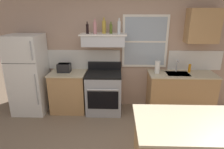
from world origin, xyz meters
TOP-DOWN VIEW (x-y plane):
  - back_wall at (0.03, 2.23)m, footprint 5.40×0.11m
  - refrigerator at (-1.90, 1.84)m, footprint 0.70×0.72m
  - counter_left_of_stove at (-1.05, 1.90)m, footprint 0.79×0.63m
  - toaster at (-1.13, 1.93)m, footprint 0.30×0.20m
  - stove_range at (-0.25, 1.86)m, footprint 0.76×0.69m
  - range_hood_shelf at (-0.25, 1.96)m, footprint 0.96×0.52m
  - bottle_balsamic_dark at (-0.58, 1.93)m, footprint 0.06×0.06m
  - bottle_rose_pink at (-0.42, 1.94)m, footprint 0.07×0.07m
  - bottle_champagne_gold_foil at (-0.24, 1.99)m, footprint 0.08×0.08m
  - bottle_olive_oil_square at (-0.10, 1.96)m, footprint 0.06×0.06m
  - bottle_clear_tall at (0.07, 1.92)m, footprint 0.06×0.06m
  - counter_right_with_sink at (1.45, 1.90)m, footprint 1.43×0.63m
  - sink_faucet at (1.35, 2.00)m, footprint 0.03×0.17m
  - paper_towel_roll at (0.91, 1.90)m, footprint 0.11×0.11m
  - dish_soap_bottle at (1.63, 2.00)m, footprint 0.06×0.06m
  - upper_cabinet_right at (1.80, 2.04)m, footprint 0.64×0.32m

SIDE VIEW (x-z plane):
  - counter_left_of_stove at x=-1.05m, z-range 0.00..0.91m
  - counter_right_with_sink at x=1.45m, z-range 0.00..0.91m
  - stove_range at x=-0.25m, z-range -0.08..1.01m
  - refrigerator at x=-1.90m, z-range 0.00..1.73m
  - dish_soap_bottle at x=1.63m, z-range 0.91..1.09m
  - toaster at x=-1.13m, z-range 0.91..1.10m
  - paper_towel_roll at x=0.91m, z-range 0.91..1.18m
  - sink_faucet at x=1.35m, z-range 0.94..1.22m
  - back_wall at x=0.03m, z-range 0.00..2.70m
  - range_hood_shelf at x=-0.25m, z-range 1.50..1.75m
  - bottle_olive_oil_square at x=-0.10m, z-range 1.73..1.97m
  - bottle_balsamic_dark at x=-0.58m, z-range 1.73..1.97m
  - bottle_rose_pink at x=-0.42m, z-range 1.72..2.02m
  - bottle_clear_tall at x=0.07m, z-range 1.72..2.04m
  - bottle_champagne_gold_foil at x=-0.24m, z-range 1.72..2.04m
  - upper_cabinet_right at x=1.80m, z-range 1.55..2.25m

